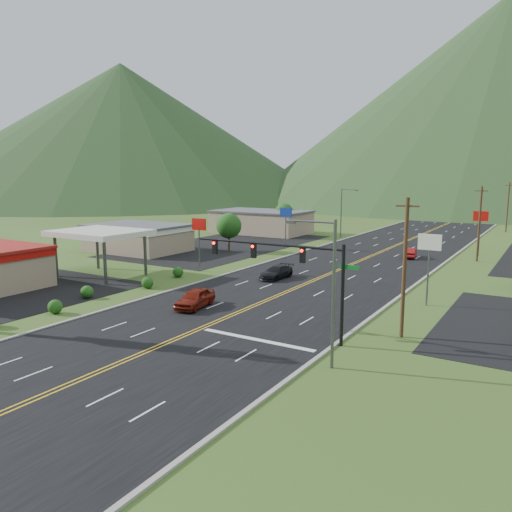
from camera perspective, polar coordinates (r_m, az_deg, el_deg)
The scene contains 23 objects.
ground at distance 30.39m, azimuth -20.72°, elevation -13.68°, with size 500.00×500.00×0.00m, color #324619.
road at distance 30.39m, azimuth -20.72°, elevation -13.68°, with size 20.00×460.00×0.04m, color black.
curb_east at distance 23.88m, azimuth -4.54°, elevation -19.68°, with size 0.30×460.00×0.14m, color gray.
traffic_signal at distance 35.31m, azimuth 3.85°, elevation -0.87°, with size 13.10×0.43×7.00m.
streetlight_east at distance 29.83m, azimuth 8.31°, elevation -3.14°, with size 3.28×0.25×9.00m.
streetlight_west at distance 93.55m, azimuth 9.90°, elevation 5.27°, with size 3.28×0.25×9.00m.
gas_canopy at distance 59.45m, azimuth -17.42°, elevation 2.43°, with size 10.00×8.00×5.30m.
building_west_mid at distance 77.88m, azimuth -13.37°, elevation 2.21°, with size 14.40×10.40×4.10m.
building_west_far at distance 99.17m, azimuth 0.60°, elevation 3.94°, with size 18.40×11.40×4.50m.
pole_sign_west_a at distance 59.74m, azimuth -6.53°, elevation 3.00°, with size 2.00×0.18×6.40m.
pole_sign_west_b at distance 78.19m, azimuth 3.43°, elevation 4.53°, with size 2.00×0.18×6.40m.
pole_sign_east_a at distance 46.30m, azimuth 19.20°, elevation 0.71°, with size 2.00×0.18×6.40m.
pole_sign_east_b at distance 77.70m, azimuth 24.27°, elevation 3.69°, with size 2.00×0.18×6.40m.
tree_west_a at distance 75.43m, azimuth -3.13°, elevation 3.47°, with size 3.84×3.84×5.82m.
tree_west_b at distance 101.04m, azimuth 3.23°, elevation 4.95°, with size 3.84×3.84×5.82m.
utility_pole_a at distance 36.56m, azimuth 16.61°, elevation -1.22°, with size 1.60×0.28×10.00m.
utility_pole_b at distance 72.69m, azimuth 24.16°, elevation 3.43°, with size 1.60×0.28×10.00m.
utility_pole_c at distance 112.39m, azimuth 26.82°, elevation 5.04°, with size 1.60×0.28×10.00m.
mountain_n at distance 239.91m, azimuth 26.78°, elevation 15.77°, with size 220.00×220.00×85.00m, color #1B3819.
mountain_nw at distance 238.57m, azimuth -14.98°, elevation 13.45°, with size 190.00×190.00×60.00m, color #1B3819.
car_red_near at distance 44.08m, azimuth -6.98°, elevation -4.85°, with size 1.95×4.86×1.65m, color maroon.
car_dark_mid at distance 55.78m, azimuth 2.35°, elevation -1.91°, with size 1.98×4.88×1.42m, color black.
car_red_far at distance 72.83m, azimuth 17.22°, elevation 0.32°, with size 1.48×4.24×1.40m, color maroon.
Camera 1 is at (22.50, -16.85, 11.57)m, focal length 35.00 mm.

